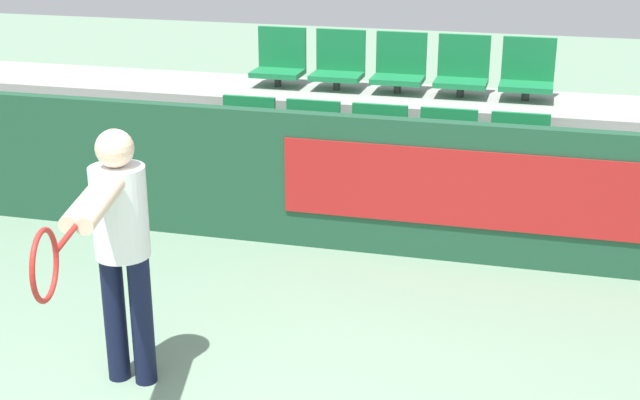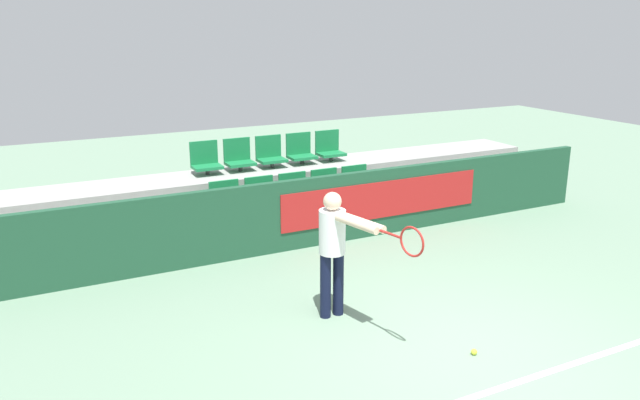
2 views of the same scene
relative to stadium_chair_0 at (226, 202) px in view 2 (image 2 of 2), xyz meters
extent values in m
plane|color=gray|center=(1.18, -4.53, -0.69)|extent=(30.00, 30.00, 0.00)
cube|color=white|center=(1.18, -5.12, -0.68)|extent=(4.41, 0.08, 0.01)
cube|color=#1E4C33|center=(1.18, -0.72, -0.13)|extent=(10.89, 0.12, 1.11)
cube|color=red|center=(2.43, -0.79, -0.08)|extent=(3.67, 0.02, 0.61)
cube|color=#9E9E99|center=(1.18, -0.12, -0.46)|extent=(10.49, 1.03, 0.46)
cube|color=#9E9E99|center=(1.18, 0.90, -0.23)|extent=(10.49, 1.03, 0.91)
cylinder|color=#333333|center=(0.00, -0.07, -0.18)|extent=(0.07, 0.07, 0.11)
cube|color=#197A42|center=(0.00, -0.07, -0.10)|extent=(0.48, 0.37, 0.05)
cube|color=#197A42|center=(0.00, 0.09, 0.13)|extent=(0.48, 0.04, 0.40)
cylinder|color=#333333|center=(0.59, -0.07, -0.18)|extent=(0.07, 0.07, 0.11)
cube|color=#197A42|center=(0.59, -0.07, -0.10)|extent=(0.48, 0.37, 0.05)
cube|color=#197A42|center=(0.59, 0.09, 0.13)|extent=(0.48, 0.04, 0.40)
cylinder|color=#333333|center=(1.18, -0.07, -0.18)|extent=(0.07, 0.07, 0.11)
cube|color=#197A42|center=(1.18, -0.07, -0.10)|extent=(0.48, 0.37, 0.05)
cube|color=#197A42|center=(1.18, 0.09, 0.13)|extent=(0.48, 0.04, 0.40)
cylinder|color=#333333|center=(1.77, -0.07, -0.18)|extent=(0.07, 0.07, 0.11)
cube|color=#197A42|center=(1.77, -0.07, -0.10)|extent=(0.48, 0.37, 0.05)
cube|color=#197A42|center=(1.77, 0.09, 0.13)|extent=(0.48, 0.04, 0.40)
cylinder|color=#333333|center=(2.36, -0.07, -0.18)|extent=(0.07, 0.07, 0.11)
cube|color=#197A42|center=(2.36, -0.07, -0.10)|extent=(0.48, 0.37, 0.05)
cube|color=#197A42|center=(2.36, 0.09, 0.13)|extent=(0.48, 0.04, 0.40)
cylinder|color=#333333|center=(0.00, 0.95, 0.28)|extent=(0.07, 0.07, 0.11)
cube|color=#197A42|center=(0.00, 0.95, 0.36)|extent=(0.48, 0.37, 0.05)
cube|color=#197A42|center=(0.00, 1.12, 0.58)|extent=(0.48, 0.04, 0.40)
cylinder|color=#333333|center=(0.59, 0.95, 0.28)|extent=(0.07, 0.07, 0.11)
cube|color=#197A42|center=(0.59, 0.95, 0.36)|extent=(0.48, 0.37, 0.05)
cube|color=#197A42|center=(0.59, 1.12, 0.58)|extent=(0.48, 0.04, 0.40)
cylinder|color=#333333|center=(1.18, 0.95, 0.28)|extent=(0.07, 0.07, 0.11)
cube|color=#197A42|center=(1.18, 0.95, 0.36)|extent=(0.48, 0.37, 0.05)
cube|color=#197A42|center=(1.18, 1.12, 0.58)|extent=(0.48, 0.04, 0.40)
cylinder|color=#333333|center=(1.77, 0.95, 0.28)|extent=(0.07, 0.07, 0.11)
cube|color=#197A42|center=(1.77, 0.95, 0.36)|extent=(0.48, 0.37, 0.05)
cube|color=#197A42|center=(1.77, 1.12, 0.58)|extent=(0.48, 0.04, 0.40)
cylinder|color=#333333|center=(2.36, 0.95, 0.28)|extent=(0.07, 0.07, 0.11)
cube|color=#197A42|center=(2.36, 0.95, 0.36)|extent=(0.48, 0.37, 0.05)
cube|color=#197A42|center=(2.36, 1.12, 0.58)|extent=(0.48, 0.04, 0.40)
cylinder|color=black|center=(0.22, -3.00, -0.28)|extent=(0.13, 0.13, 0.80)
cylinder|color=black|center=(0.39, -3.00, -0.28)|extent=(0.13, 0.13, 0.80)
cylinder|color=white|center=(0.30, -3.00, 0.38)|extent=(0.31, 0.31, 0.53)
sphere|color=beige|center=(0.30, -3.00, 0.75)|extent=(0.21, 0.21, 0.21)
cylinder|color=beige|center=(0.36, -3.46, 0.60)|extent=(0.23, 0.63, 0.09)
cylinder|color=beige|center=(0.45, -3.46, 0.60)|extent=(0.23, 0.63, 0.09)
cylinder|color=#AD231E|center=(0.51, -3.91, 0.60)|extent=(0.09, 0.30, 0.03)
torus|color=#AD231E|center=(0.58, -4.20, 0.60)|extent=(0.10, 0.32, 0.32)
sphere|color=#CCDB33|center=(1.23, -4.51, -0.65)|extent=(0.07, 0.07, 0.07)
camera|label=1|loc=(2.56, -7.22, 2.13)|focal=50.00mm
camera|label=2|loc=(-2.90, -9.07, 2.76)|focal=35.00mm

